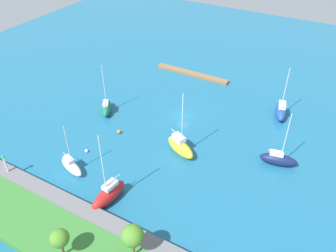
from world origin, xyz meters
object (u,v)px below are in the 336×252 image
at_px(sailboat_green_inner_mooring, 107,107).
at_px(harbor_beacon, 5,162).
at_px(sailboat_white_lone_north, 71,166).
at_px(sailboat_yellow_west_end, 180,146).
at_px(park_tree_mideast, 59,238).
at_px(pier_dock, 192,74).
at_px(park_tree_east, 132,236).
at_px(sailboat_navy_east_end, 278,159).
at_px(mooring_buoy_white, 86,151).
at_px(sailboat_blue_along_channel, 281,111).
at_px(sailboat_red_center_basin, 109,194).
at_px(mooring_buoy_orange, 119,132).

bearing_deg(sailboat_green_inner_mooring, harbor_beacon, 142.98).
bearing_deg(sailboat_white_lone_north, sailboat_yellow_west_end, 60.54).
xyz_separation_m(park_tree_mideast, sailboat_green_inner_mooring, (18.35, -33.35, -3.49)).
relative_size(pier_dock, park_tree_east, 3.54).
relative_size(park_tree_east, sailboat_yellow_west_end, 0.43).
relative_size(sailboat_navy_east_end, sailboat_white_lone_north, 1.12).
height_order(sailboat_yellow_west_end, mooring_buoy_white, sailboat_yellow_west_end).
bearing_deg(mooring_buoy_white, sailboat_blue_along_channel, -133.39).
distance_m(sailboat_green_inner_mooring, sailboat_yellow_west_end, 22.00).
xyz_separation_m(sailboat_red_center_basin, sailboat_blue_along_channel, (-18.23, -39.53, 0.03)).
bearing_deg(park_tree_east, sailboat_red_center_basin, -35.55).
xyz_separation_m(park_tree_east, park_tree_mideast, (8.67, 4.91, -0.61)).
xyz_separation_m(pier_dock, sailboat_green_inner_mooring, (8.89, 26.42, 0.99)).
xyz_separation_m(sailboat_green_inner_mooring, mooring_buoy_white, (-5.34, 13.47, -0.99)).
relative_size(pier_dock, park_tree_mideast, 4.14).
bearing_deg(sailboat_navy_east_end, mooring_buoy_white, -168.03).
relative_size(harbor_beacon, sailboat_blue_along_channel, 0.31).
relative_size(sailboat_red_center_basin, mooring_buoy_orange, 16.84).
bearing_deg(sailboat_red_center_basin, park_tree_east, 59.76).
bearing_deg(sailboat_white_lone_north, sailboat_green_inner_mooring, 125.48).
bearing_deg(park_tree_mideast, mooring_buoy_orange, -68.48).
bearing_deg(pier_dock, mooring_buoy_white, 84.92).
height_order(sailboat_navy_east_end, sailboat_white_lone_north, sailboat_navy_east_end).
bearing_deg(mooring_buoy_white, sailboat_green_inner_mooring, -68.36).
distance_m(harbor_beacon, sailboat_red_center_basin, 19.93).
bearing_deg(sailboat_navy_east_end, park_tree_mideast, -133.07).
bearing_deg(sailboat_green_inner_mooring, sailboat_red_center_basin, -173.36).
height_order(sailboat_navy_east_end, mooring_buoy_orange, sailboat_navy_east_end).
bearing_deg(sailboat_green_inner_mooring, sailboat_white_lone_north, 166.96).
xyz_separation_m(harbor_beacon, sailboat_green_inner_mooring, (-2.27, -25.78, -2.22)).
distance_m(sailboat_red_center_basin, mooring_buoy_white, 14.15).
bearing_deg(sailboat_blue_along_channel, sailboat_red_center_basin, 139.35).
relative_size(pier_dock, mooring_buoy_white, 29.96).
relative_size(park_tree_mideast, sailboat_white_lone_north, 0.49).
height_order(harbor_beacon, sailboat_white_lone_north, sailboat_white_lone_north).
distance_m(pier_dock, harbor_beacon, 53.47).
bearing_deg(sailboat_navy_east_end, mooring_buoy_orange, -179.97).
bearing_deg(sailboat_red_center_basin, sailboat_blue_along_channel, 160.54).
bearing_deg(sailboat_blue_along_channel, sailboat_white_lone_north, 126.30).
relative_size(sailboat_white_lone_north, mooring_buoy_white, 14.93).
bearing_deg(harbor_beacon, pier_dock, -102.06).
bearing_deg(sailboat_white_lone_north, park_tree_mideast, -34.11).
height_order(pier_dock, sailboat_green_inner_mooring, sailboat_green_inner_mooring).
height_order(harbor_beacon, park_tree_mideast, park_tree_mideast).
height_order(park_tree_mideast, mooring_buoy_white, park_tree_mideast).
height_order(sailboat_navy_east_end, mooring_buoy_white, sailboat_navy_east_end).
xyz_separation_m(harbor_beacon, sailboat_red_center_basin, (-19.32, -4.45, -1.99)).
distance_m(harbor_beacon, sailboat_navy_east_end, 49.96).
height_order(pier_dock, park_tree_mideast, park_tree_mideast).
xyz_separation_m(harbor_beacon, sailboat_yellow_west_end, (-23.83, -21.44, -1.97)).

